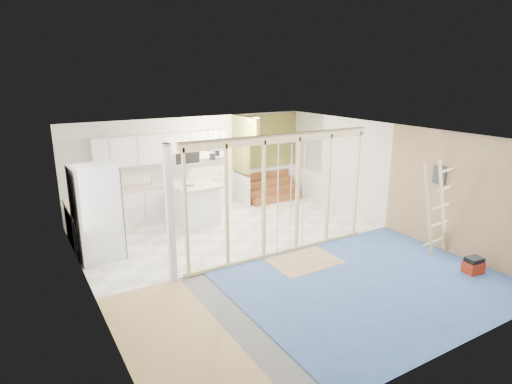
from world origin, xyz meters
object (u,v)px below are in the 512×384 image
fridge (97,213)px  ladder (437,208)px  island (195,204)px  toolbox (473,266)px

fridge → ladder: 7.03m
fridge → island: (2.54, 0.95, -0.48)m
fridge → toolbox: bearing=-39.7°
ladder → fridge: bearing=162.7°
fridge → toolbox: 7.54m
fridge → ladder: (6.14, -3.43, 0.05)m
island → toolbox: 6.44m
island → toolbox: size_ratio=3.01×
island → ladder: size_ratio=0.57×
toolbox → fridge: bearing=151.4°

